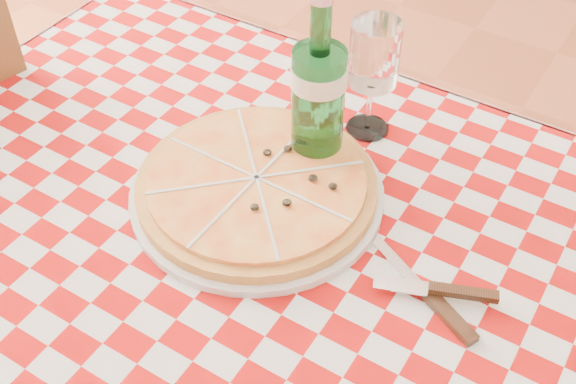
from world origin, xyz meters
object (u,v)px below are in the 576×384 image
dining_table (278,304)px  water_bottle (319,85)px  wine_glass (372,80)px  pizza_plate (257,185)px

dining_table → water_bottle: size_ratio=4.34×
wine_glass → water_bottle: bearing=-106.4°
pizza_plate → water_bottle: size_ratio=1.28×
pizza_plate → water_bottle: 0.16m
dining_table → pizza_plate: (-0.08, 0.08, 0.12)m
pizza_plate → water_bottle: water_bottle is taller
wine_glass → dining_table: bearing=-86.0°
water_bottle → wine_glass: 0.12m
water_bottle → wine_glass: water_bottle is taller
dining_table → wine_glass: (-0.02, 0.29, 0.19)m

